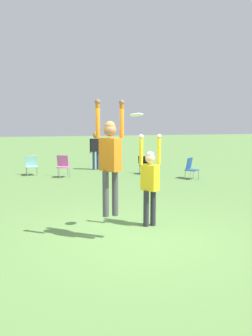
{
  "coord_description": "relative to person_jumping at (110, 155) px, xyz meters",
  "views": [
    {
      "loc": [
        -2.35,
        -5.73,
        2.19
      ],
      "look_at": [
        0.14,
        0.62,
        1.3
      ],
      "focal_mm": 35.0,
      "sensor_mm": 36.0,
      "label": 1
    }
  ],
  "objects": [
    {
      "name": "camping_chair_1",
      "position": [
        -0.62,
        9.1,
        -1.16
      ],
      "size": [
        0.52,
        0.56,
        0.85
      ],
      "rotation": [
        0.0,
        0.0,
        3.18
      ],
      "color": "gray",
      "rests_on": "ground_plane"
    },
    {
      "name": "camping_chair_5",
      "position": [
        0.59,
        8.01,
        -1.09
      ],
      "size": [
        0.66,
        0.72,
        0.93
      ],
      "rotation": [
        0.0,
        0.0,
        2.63
      ],
      "color": "gray",
      "rests_on": "ground_plane"
    },
    {
      "name": "ground_plane",
      "position": [
        0.4,
        -0.07,
        -1.64
      ],
      "size": [
        120.0,
        120.0,
        0.0
      ],
      "primitive_type": "plane",
      "color": "#608C47"
    },
    {
      "name": "person_defending",
      "position": [
        1.07,
        0.5,
        -0.59
      ],
      "size": [
        0.53,
        0.42,
        2.0
      ],
      "rotation": [
        0.0,
        0.0,
        -1.14
      ],
      "color": "#2D2D38",
      "rests_on": "ground_plane"
    },
    {
      "name": "person_jumping",
      "position": [
        0.0,
        0.0,
        0.0
      ],
      "size": [
        0.57,
        0.46,
        2.2
      ],
      "rotation": [
        0.0,
        0.0,
        2.01
      ],
      "color": "#4C4C51",
      "rests_on": "ground_plane"
    },
    {
      "name": "camping_chair_0",
      "position": [
        5.4,
        5.67,
        -1.15
      ],
      "size": [
        0.64,
        0.71,
        0.86
      ],
      "rotation": [
        0.0,
        0.0,
        3.75
      ],
      "color": "gray",
      "rests_on": "ground_plane"
    },
    {
      "name": "person_spectator_near",
      "position": [
        2.52,
        9.76,
        -0.5
      ],
      "size": [
        0.61,
        0.29,
        1.86
      ],
      "rotation": [
        0.0,
        0.0,
        -0.21
      ],
      "color": "navy",
      "rests_on": "ground_plane"
    },
    {
      "name": "camping_chair_2",
      "position": [
        4.2,
        7.59,
        -1.15
      ],
      "size": [
        0.69,
        0.76,
        0.8
      ],
      "rotation": [
        0.0,
        0.0,
        2.45
      ],
      "color": "gray",
      "rests_on": "ground_plane"
    },
    {
      "name": "frisbee",
      "position": [
        0.65,
        0.26,
        0.76
      ],
      "size": [
        0.26,
        0.26,
        0.06
      ],
      "color": "white"
    }
  ]
}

